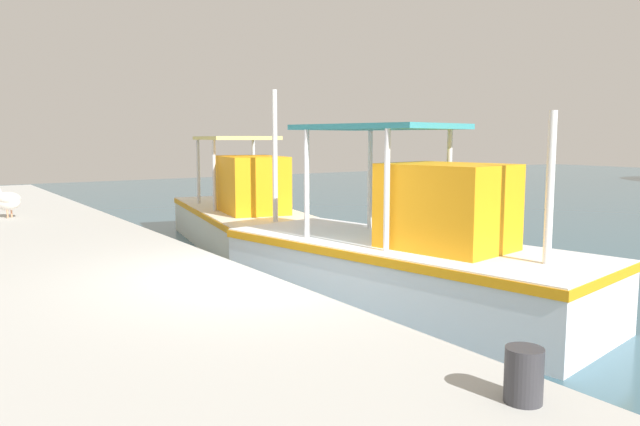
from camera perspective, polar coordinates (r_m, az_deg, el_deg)
The scene contains 4 objects.
fishing_boat_nearest at distance 14.22m, azimuth -7.08°, elevation -0.37°, with size 6.80×3.31×3.43m.
fishing_boat_second at distance 9.16m, azimuth 8.30°, elevation -4.28°, with size 6.19×3.20×2.84m.
pelican at distance 14.80m, azimuth -27.09°, elevation 1.13°, with size 0.85×0.80×0.82m.
mooring_bollard_nearest at distance 4.33m, azimuth 18.41°, elevation -14.10°, with size 0.25×0.25×0.37m, color #333338.
Camera 1 is at (6.72, -3.68, 2.52)m, focal length 34.44 mm.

